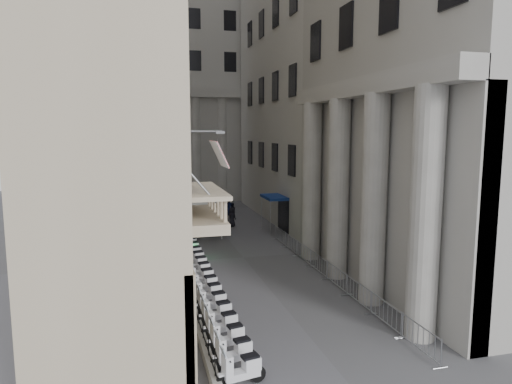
# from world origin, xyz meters

# --- Properties ---
(far_building) EXTENTS (22.00, 10.00, 30.00)m
(far_building) POSITION_xyz_m (0.00, 48.00, 15.00)
(far_building) COLOR #B7B4AC
(far_building) RESTS_ON ground
(iron_fence) EXTENTS (0.30, 28.00, 1.40)m
(iron_fence) POSITION_xyz_m (-4.30, 18.00, 0.00)
(iron_fence) COLOR black
(iron_fence) RESTS_ON ground
(blue_awning) EXTENTS (1.60, 3.00, 3.00)m
(blue_awning) POSITION_xyz_m (4.15, 26.00, 0.00)
(blue_awning) COLOR navy
(blue_awning) RESTS_ON ground
(flag) EXTENTS (1.00, 1.40, 8.20)m
(flag) POSITION_xyz_m (-4.00, 5.00, 0.00)
(flag) COLOR #9E0C11
(flag) RESTS_ON ground
(scooter_1) EXTENTS (1.48, 0.83, 1.50)m
(scooter_1) POSITION_xyz_m (-3.45, 5.59, 0.00)
(scooter_1) COLOR white
(scooter_1) RESTS_ON ground
(scooter_2) EXTENTS (1.48, 0.83, 1.50)m
(scooter_2) POSITION_xyz_m (-3.45, 6.80, 0.00)
(scooter_2) COLOR white
(scooter_2) RESTS_ON ground
(scooter_3) EXTENTS (1.48, 0.83, 1.50)m
(scooter_3) POSITION_xyz_m (-3.45, 8.02, 0.00)
(scooter_3) COLOR white
(scooter_3) RESTS_ON ground
(scooter_4) EXTENTS (1.48, 0.83, 1.50)m
(scooter_4) POSITION_xyz_m (-3.45, 9.24, 0.00)
(scooter_4) COLOR white
(scooter_4) RESTS_ON ground
(scooter_5) EXTENTS (1.48, 0.83, 1.50)m
(scooter_5) POSITION_xyz_m (-3.45, 10.46, 0.00)
(scooter_5) COLOR white
(scooter_5) RESTS_ON ground
(scooter_6) EXTENTS (1.48, 0.83, 1.50)m
(scooter_6) POSITION_xyz_m (-3.45, 11.68, 0.00)
(scooter_6) COLOR white
(scooter_6) RESTS_ON ground
(scooter_7) EXTENTS (1.48, 0.83, 1.50)m
(scooter_7) POSITION_xyz_m (-3.45, 12.90, 0.00)
(scooter_7) COLOR white
(scooter_7) RESTS_ON ground
(scooter_8) EXTENTS (1.48, 0.83, 1.50)m
(scooter_8) POSITION_xyz_m (-3.45, 14.11, 0.00)
(scooter_8) COLOR white
(scooter_8) RESTS_ON ground
(scooter_9) EXTENTS (1.48, 0.83, 1.50)m
(scooter_9) POSITION_xyz_m (-3.45, 15.33, 0.00)
(scooter_9) COLOR white
(scooter_9) RESTS_ON ground
(scooter_10) EXTENTS (1.48, 0.83, 1.50)m
(scooter_10) POSITION_xyz_m (-3.45, 16.55, 0.00)
(scooter_10) COLOR white
(scooter_10) RESTS_ON ground
(scooter_11) EXTENTS (1.48, 0.83, 1.50)m
(scooter_11) POSITION_xyz_m (-3.45, 17.77, 0.00)
(scooter_11) COLOR white
(scooter_11) RESTS_ON ground
(scooter_12) EXTENTS (1.48, 0.83, 1.50)m
(scooter_12) POSITION_xyz_m (-3.45, 18.99, 0.00)
(scooter_12) COLOR white
(scooter_12) RESTS_ON ground
(scooter_13) EXTENTS (1.48, 0.83, 1.50)m
(scooter_13) POSITION_xyz_m (-3.45, 20.20, 0.00)
(scooter_13) COLOR white
(scooter_13) RESTS_ON ground
(scooter_14) EXTENTS (1.48, 0.83, 1.50)m
(scooter_14) POSITION_xyz_m (-3.45, 21.42, 0.00)
(scooter_14) COLOR white
(scooter_14) RESTS_ON ground
(scooter_15) EXTENTS (1.48, 0.83, 1.50)m
(scooter_15) POSITION_xyz_m (-3.45, 22.64, 0.00)
(scooter_15) COLOR white
(scooter_15) RESTS_ON ground
(barrier_0) EXTENTS (0.60, 2.40, 1.10)m
(barrier_0) POSITION_xyz_m (3.53, 4.89, 0.00)
(barrier_0) COLOR #9A9DA1
(barrier_0) RESTS_ON ground
(barrier_1) EXTENTS (0.60, 2.40, 1.10)m
(barrier_1) POSITION_xyz_m (3.53, 7.39, 0.00)
(barrier_1) COLOR #9A9DA1
(barrier_1) RESTS_ON ground
(barrier_2) EXTENTS (0.60, 2.40, 1.10)m
(barrier_2) POSITION_xyz_m (3.53, 9.89, 0.00)
(barrier_2) COLOR #9A9DA1
(barrier_2) RESTS_ON ground
(barrier_3) EXTENTS (0.60, 2.40, 1.10)m
(barrier_3) POSITION_xyz_m (3.53, 12.39, 0.00)
(barrier_3) COLOR #9A9DA1
(barrier_3) RESTS_ON ground
(barrier_4) EXTENTS (0.60, 2.40, 1.10)m
(barrier_4) POSITION_xyz_m (3.53, 14.89, 0.00)
(barrier_4) COLOR #9A9DA1
(barrier_4) RESTS_ON ground
(barrier_5) EXTENTS (0.60, 2.40, 1.10)m
(barrier_5) POSITION_xyz_m (3.53, 17.39, 0.00)
(barrier_5) COLOR #9A9DA1
(barrier_5) RESTS_ON ground
(barrier_6) EXTENTS (0.60, 2.40, 1.10)m
(barrier_6) POSITION_xyz_m (3.53, 19.89, 0.00)
(barrier_6) COLOR #9A9DA1
(barrier_6) RESTS_ON ground
(barrier_7) EXTENTS (0.60, 2.40, 1.10)m
(barrier_7) POSITION_xyz_m (3.53, 22.39, 0.00)
(barrier_7) COLOR #9A9DA1
(barrier_7) RESTS_ON ground
(security_tent) EXTENTS (4.34, 4.34, 3.53)m
(security_tent) POSITION_xyz_m (-1.97, 26.29, 2.95)
(security_tent) COLOR white
(security_tent) RESTS_ON ground
(street_lamp) EXTENTS (2.70, 0.37, 8.29)m
(street_lamp) POSITION_xyz_m (-3.87, 17.13, 4.94)
(street_lamp) COLOR gray
(street_lamp) RESTS_ON ground
(info_kiosk) EXTENTS (0.31, 0.86, 1.80)m
(info_kiosk) POSITION_xyz_m (-3.46, 19.62, 0.91)
(info_kiosk) COLOR black
(info_kiosk) RESTS_ON ground
(pedestrian_a) EXTENTS (0.80, 0.59, 2.02)m
(pedestrian_a) POSITION_xyz_m (1.54, 31.98, 1.01)
(pedestrian_a) COLOR black
(pedestrian_a) RESTS_ON ground
(pedestrian_b) EXTENTS (0.77, 0.61, 1.56)m
(pedestrian_b) POSITION_xyz_m (1.89, 32.09, 0.78)
(pedestrian_b) COLOR black
(pedestrian_b) RESTS_ON ground
(pedestrian_c) EXTENTS (0.96, 0.95, 1.68)m
(pedestrian_c) POSITION_xyz_m (1.21, 28.87, 0.84)
(pedestrian_c) COLOR black
(pedestrian_c) RESTS_ON ground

